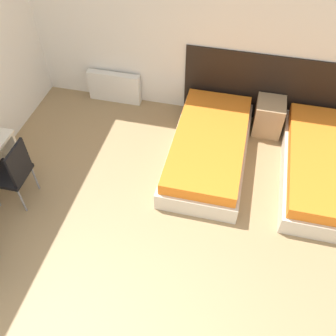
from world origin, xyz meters
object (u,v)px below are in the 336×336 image
object	(u,v)px
chair_near_laptop	(13,171)
bed_near_window	(209,148)
bed_near_door	(323,167)
nightstand	(269,116)

from	to	relation	value
chair_near_laptop	bed_near_window	bearing A→B (deg)	28.70
bed_near_door	nightstand	bearing A→B (deg)	133.31
bed_near_door	chair_near_laptop	size ratio (longest dim) A/B	2.26
bed_near_window	nightstand	bearing A→B (deg)	46.69
bed_near_window	bed_near_door	bearing A→B (deg)	0.00
nightstand	chair_near_laptop	distance (m)	3.48
nightstand	chair_near_laptop	world-z (taller)	chair_near_laptop
bed_near_door	chair_near_laptop	distance (m)	3.79
bed_near_door	nightstand	xyz separation A→B (m)	(-0.74, 0.78, 0.05)
bed_near_door	nightstand	world-z (taller)	nightstand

